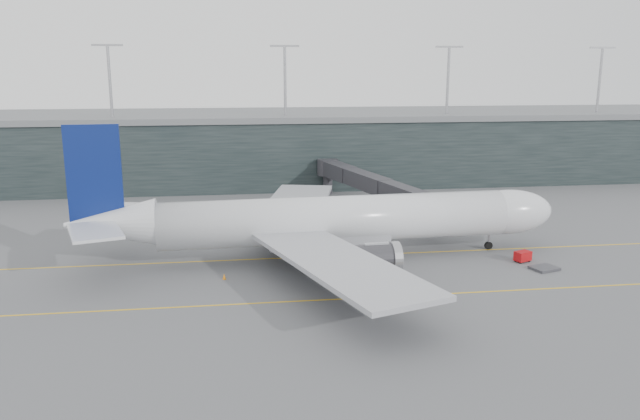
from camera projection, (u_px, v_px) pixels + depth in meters
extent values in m
plane|color=#515055|center=(280.00, 250.00, 86.60)|extent=(320.00, 320.00, 0.00)
cube|color=gold|center=(282.00, 258.00, 82.73)|extent=(160.00, 0.25, 0.02)
cube|color=gold|center=(294.00, 301.00, 67.27)|extent=(160.00, 0.25, 0.02)
cube|color=gold|center=(300.00, 216.00, 106.59)|extent=(0.25, 60.00, 0.02)
cube|color=black|center=(260.00, 149.00, 141.10)|extent=(240.00, 35.00, 14.00)
cube|color=slate|center=(259.00, 115.00, 139.44)|extent=(240.00, 36.00, 1.20)
cylinder|color=#9E9EA3|center=(110.00, 82.00, 124.12)|extent=(0.60, 0.60, 14.00)
cylinder|color=#9E9EA3|center=(285.00, 82.00, 128.82)|extent=(0.60, 0.60, 14.00)
cylinder|color=#9E9EA3|center=(448.00, 81.00, 133.52)|extent=(0.60, 0.60, 14.00)
cylinder|color=#9E9EA3|center=(600.00, 81.00, 138.23)|extent=(0.60, 0.60, 14.00)
cylinder|color=silver|center=(335.00, 219.00, 81.80)|extent=(45.85, 8.22, 6.15)
ellipsoid|color=silver|center=(507.00, 212.00, 86.13)|extent=(13.18, 6.73, 6.15)
cone|color=silver|center=(111.00, 224.00, 76.61)|extent=(11.17, 6.39, 5.90)
cube|color=#9C9EA5|center=(328.00, 237.00, 82.14)|extent=(16.08, 5.68, 1.98)
cube|color=black|center=(533.00, 204.00, 86.59)|extent=(2.31, 3.07, 0.79)
cube|color=#9C9EA5|center=(338.00, 262.00, 66.74)|extent=(17.64, 30.10, 0.55)
cylinder|color=#353439|center=(368.00, 259.00, 73.71)|extent=(7.09, 3.78, 3.47)
cube|color=#9C9EA5|center=(296.00, 203.00, 96.23)|extent=(15.34, 30.04, 0.55)
cylinder|color=#353439|center=(335.00, 222.00, 91.78)|extent=(7.09, 3.78, 3.47)
cube|color=navy|center=(94.00, 174.00, 74.97)|extent=(6.46, 0.79, 11.90)
cube|color=silver|center=(95.00, 231.00, 71.09)|extent=(7.90, 10.16, 0.35)
cube|color=silver|center=(108.00, 210.00, 81.55)|extent=(7.24, 9.89, 0.35)
cylinder|color=black|center=(488.00, 245.00, 86.72)|extent=(1.11, 0.45, 1.09)
cylinder|color=#9E9EA3|center=(489.00, 240.00, 86.56)|extent=(0.30, 0.30, 2.58)
cylinder|color=black|center=(312.00, 265.00, 77.54)|extent=(1.31, 0.55, 1.29)
cylinder|color=black|center=(300.00, 245.00, 86.67)|extent=(1.31, 0.55, 1.29)
cube|color=#2B2A2F|center=(437.00, 207.00, 88.66)|extent=(4.25, 4.56, 2.99)
cube|color=#2B2A2F|center=(406.00, 196.00, 96.66)|extent=(5.98, 14.09, 2.67)
cube|color=#2B2A2F|center=(367.00, 181.00, 109.19)|extent=(6.24, 14.16, 2.77)
cube|color=#2B2A2F|center=(335.00, 170.00, 121.72)|extent=(6.50, 14.22, 2.88)
cylinder|color=#9E9EA3|center=(403.00, 216.00, 98.06)|extent=(0.53, 0.53, 4.05)
cube|color=#353439|center=(403.00, 226.00, 98.43)|extent=(2.46, 2.07, 0.75)
cylinder|color=#2B2A2F|center=(374.00, 165.00, 127.59)|extent=(4.27, 4.27, 3.20)
cylinder|color=#2B2A2F|center=(374.00, 182.00, 128.34)|extent=(1.92, 1.92, 3.84)
cube|color=#A80C0F|center=(523.00, 256.00, 80.98)|extent=(2.42, 2.02, 1.22)
cylinder|color=black|center=(521.00, 262.00, 80.35)|extent=(0.40, 0.28, 0.38)
cylinder|color=black|center=(529.00, 260.00, 81.10)|extent=(0.40, 0.28, 0.38)
cylinder|color=black|center=(516.00, 260.00, 81.13)|extent=(0.40, 0.28, 0.38)
cylinder|color=black|center=(524.00, 259.00, 81.89)|extent=(0.40, 0.28, 0.38)
cube|color=#37363B|center=(544.00, 268.00, 77.97)|extent=(3.76, 3.35, 0.31)
cube|color=#353439|center=(239.00, 234.00, 94.41)|extent=(2.35, 1.97, 0.21)
cube|color=silver|center=(239.00, 228.00, 94.20)|extent=(1.91, 1.81, 1.61)
cube|color=navy|center=(238.00, 222.00, 94.02)|extent=(1.97, 1.87, 0.09)
cube|color=#353439|center=(249.00, 228.00, 97.85)|extent=(1.95, 1.64, 0.18)
cube|color=#B3B8C0|center=(249.00, 223.00, 97.67)|extent=(1.58, 1.51, 1.34)
cube|color=navy|center=(249.00, 219.00, 97.52)|extent=(1.63, 1.56, 0.07)
cube|color=#353439|center=(267.00, 230.00, 96.57)|extent=(2.29, 1.96, 0.20)
cube|color=#B7BDC4|center=(267.00, 224.00, 96.37)|extent=(1.87, 1.79, 1.53)
cube|color=navy|center=(267.00, 219.00, 96.20)|extent=(1.93, 1.85, 0.08)
cone|color=red|center=(519.00, 254.00, 83.37)|extent=(0.41, 0.41, 0.66)
cone|color=#F6370D|center=(388.00, 295.00, 68.21)|extent=(0.49, 0.49, 0.78)
cone|color=#D9420C|center=(317.00, 227.00, 97.70)|extent=(0.43, 0.43, 0.68)
cone|color=orange|center=(224.00, 277.00, 74.29)|extent=(0.44, 0.44, 0.69)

